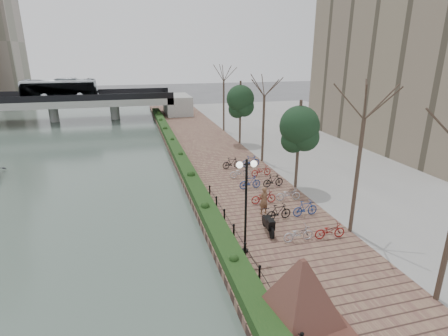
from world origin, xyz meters
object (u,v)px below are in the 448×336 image
object	(u,v)px
lamppost	(246,187)
pedestrian	(264,201)
motorcycle	(268,223)
granite_monument	(301,290)

from	to	relation	value
lamppost	pedestrian	distance (m)	5.30
lamppost	motorcycle	bearing A→B (deg)	40.47
pedestrian	lamppost	bearing A→B (deg)	41.31
granite_monument	lamppost	world-z (taller)	lamppost
lamppost	pedestrian	world-z (taller)	lamppost
motorcycle	pedestrian	xyz separation A→B (m)	(0.59, 2.27, 0.34)
granite_monument	pedestrian	xyz separation A→B (m)	(1.99, 8.92, -0.41)
granite_monument	pedestrian	world-z (taller)	granite_monument
pedestrian	motorcycle	bearing A→B (deg)	59.29
granite_monument	motorcycle	distance (m)	6.84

